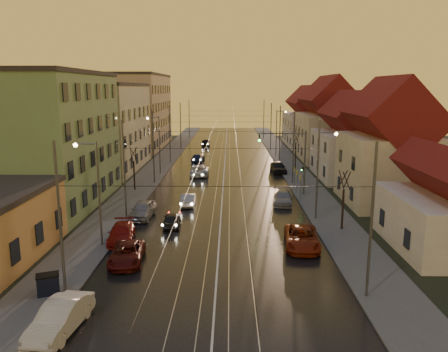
{
  "coord_description": "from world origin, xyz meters",
  "views": [
    {
      "loc": [
        0.81,
        -29.05,
        11.76
      ],
      "look_at": [
        0.18,
        17.16,
        2.37
      ],
      "focal_mm": 35.0,
      "sensor_mm": 36.0,
      "label": 1
    }
  ],
  "objects_px": {
    "street_lamp_1": "(321,165)",
    "dumpster": "(48,285)",
    "parked_left_3": "(143,210)",
    "parked_right_2": "(278,167)",
    "traffic_light_mast": "(296,155)",
    "driving_car_0": "(172,220)",
    "driving_car_2": "(199,171)",
    "street_lamp_0": "(94,183)",
    "driving_car_4": "(206,142)",
    "parked_left_1": "(127,254)",
    "street_lamp_3": "(278,128)",
    "street_lamp_2": "(157,139)",
    "driving_car_1": "(188,199)",
    "parked_left_2": "(121,233)",
    "parked_right_1": "(283,198)",
    "parked_right_0": "(302,238)",
    "parked_left_0": "(60,318)",
    "driving_car_3": "(198,158)"
  },
  "relations": [
    {
      "from": "parked_left_3",
      "to": "street_lamp_3",
      "type": "bearing_deg",
      "value": 69.76
    },
    {
      "from": "street_lamp_2",
      "to": "parked_left_2",
      "type": "relative_size",
      "value": 1.76
    },
    {
      "from": "driving_car_1",
      "to": "parked_left_2",
      "type": "xyz_separation_m",
      "value": [
        -4.2,
        -10.56,
        0.02
      ]
    },
    {
      "from": "street_lamp_0",
      "to": "parked_left_0",
      "type": "bearing_deg",
      "value": -81.96
    },
    {
      "from": "parked_left_2",
      "to": "dumpster",
      "type": "xyz_separation_m",
      "value": [
        -1.96,
        -9.15,
        0.04
      ]
    },
    {
      "from": "parked_left_3",
      "to": "parked_right_1",
      "type": "relative_size",
      "value": 1.0
    },
    {
      "from": "driving_car_0",
      "to": "parked_left_0",
      "type": "xyz_separation_m",
      "value": [
        -3.29,
        -16.62,
        0.14
      ]
    },
    {
      "from": "driving_car_0",
      "to": "driving_car_2",
      "type": "distance_m",
      "value": 21.97
    },
    {
      "from": "traffic_light_mast",
      "to": "driving_car_0",
      "type": "relative_size",
      "value": 2.01
    },
    {
      "from": "street_lamp_3",
      "to": "traffic_light_mast",
      "type": "height_order",
      "value": "street_lamp_3"
    },
    {
      "from": "driving_car_4",
      "to": "parked_right_2",
      "type": "relative_size",
      "value": 0.92
    },
    {
      "from": "traffic_light_mast",
      "to": "parked_right_1",
      "type": "height_order",
      "value": "traffic_light_mast"
    },
    {
      "from": "street_lamp_2",
      "to": "parked_left_3",
      "type": "height_order",
      "value": "street_lamp_2"
    },
    {
      "from": "parked_left_3",
      "to": "driving_car_0",
      "type": "bearing_deg",
      "value": -35.96
    },
    {
      "from": "street_lamp_2",
      "to": "parked_left_1",
      "type": "distance_m",
      "value": 31.5
    },
    {
      "from": "street_lamp_2",
      "to": "driving_car_1",
      "type": "relative_size",
      "value": 2.05
    },
    {
      "from": "parked_left_3",
      "to": "parked_right_2",
      "type": "xyz_separation_m",
      "value": [
        14.77,
        21.8,
        0.03
      ]
    },
    {
      "from": "parked_left_1",
      "to": "parked_right_2",
      "type": "distance_m",
      "value": 35.1
    },
    {
      "from": "street_lamp_0",
      "to": "driving_car_4",
      "type": "xyz_separation_m",
      "value": [
        4.95,
        57.7,
        -4.16
      ]
    },
    {
      "from": "parked_left_3",
      "to": "driving_car_2",
      "type": "bearing_deg",
      "value": 82.48
    },
    {
      "from": "street_lamp_0",
      "to": "driving_car_4",
      "type": "relative_size",
      "value": 1.87
    },
    {
      "from": "street_lamp_0",
      "to": "traffic_light_mast",
      "type": "xyz_separation_m",
      "value": [
        17.1,
        16.0,
        -0.29
      ]
    },
    {
      "from": "street_lamp_1",
      "to": "parked_left_2",
      "type": "xyz_separation_m",
      "value": [
        -16.7,
        -6.85,
        -4.23
      ]
    },
    {
      "from": "street_lamp_1",
      "to": "dumpster",
      "type": "bearing_deg",
      "value": -139.39
    },
    {
      "from": "street_lamp_1",
      "to": "parked_left_2",
      "type": "bearing_deg",
      "value": -157.7
    },
    {
      "from": "street_lamp_2",
      "to": "traffic_light_mast",
      "type": "bearing_deg",
      "value": -35.07
    },
    {
      "from": "parked_left_1",
      "to": "dumpster",
      "type": "relative_size",
      "value": 3.86
    },
    {
      "from": "parked_left_0",
      "to": "street_lamp_1",
      "type": "bearing_deg",
      "value": 56.91
    },
    {
      "from": "driving_car_1",
      "to": "parked_left_3",
      "type": "relative_size",
      "value": 0.87
    },
    {
      "from": "parked_left_1",
      "to": "parked_right_2",
      "type": "bearing_deg",
      "value": 61.87
    },
    {
      "from": "driving_car_3",
      "to": "dumpster",
      "type": "bearing_deg",
      "value": 88.75
    },
    {
      "from": "driving_car_1",
      "to": "parked_left_1",
      "type": "xyz_separation_m",
      "value": [
        -2.8,
        -14.78,
        -0.0
      ]
    },
    {
      "from": "street_lamp_2",
      "to": "parked_right_0",
      "type": "bearing_deg",
      "value": -61.32
    },
    {
      "from": "driving_car_0",
      "to": "parked_left_0",
      "type": "height_order",
      "value": "parked_left_0"
    },
    {
      "from": "traffic_light_mast",
      "to": "driving_car_1",
      "type": "relative_size",
      "value": 1.84
    },
    {
      "from": "street_lamp_0",
      "to": "street_lamp_3",
      "type": "height_order",
      "value": "same"
    },
    {
      "from": "street_lamp_0",
      "to": "driving_car_3",
      "type": "bearing_deg",
      "value": 82.97
    },
    {
      "from": "driving_car_0",
      "to": "street_lamp_0",
      "type": "bearing_deg",
      "value": 41.52
    },
    {
      "from": "parked_left_0",
      "to": "parked_left_2",
      "type": "distance_m",
      "value": 12.86
    },
    {
      "from": "street_lamp_2",
      "to": "street_lamp_3",
      "type": "bearing_deg",
      "value": 41.31
    },
    {
      "from": "street_lamp_1",
      "to": "driving_car_2",
      "type": "distance_m",
      "value": 22.95
    },
    {
      "from": "driving_car_4",
      "to": "parked_left_3",
      "type": "relative_size",
      "value": 0.95
    },
    {
      "from": "street_lamp_1",
      "to": "parked_left_1",
      "type": "distance_m",
      "value": 19.36
    },
    {
      "from": "street_lamp_3",
      "to": "driving_car_3",
      "type": "distance_m",
      "value": 15.12
    },
    {
      "from": "driving_car_1",
      "to": "parked_right_0",
      "type": "distance_m",
      "value": 15.13
    },
    {
      "from": "parked_right_2",
      "to": "dumpster",
      "type": "xyz_separation_m",
      "value": [
        -17.16,
        -37.2,
        -0.09
      ]
    },
    {
      "from": "parked_right_1",
      "to": "parked_right_2",
      "type": "bearing_deg",
      "value": 92.51
    },
    {
      "from": "parked_left_2",
      "to": "parked_right_1",
      "type": "distance_m",
      "value": 17.88
    },
    {
      "from": "street_lamp_1",
      "to": "parked_left_0",
      "type": "height_order",
      "value": "street_lamp_1"
    },
    {
      "from": "street_lamp_3",
      "to": "parked_right_2",
      "type": "xyz_separation_m",
      "value": [
        -1.5,
        -14.8,
        -4.09
      ]
    }
  ]
}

